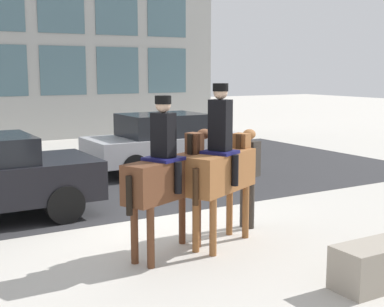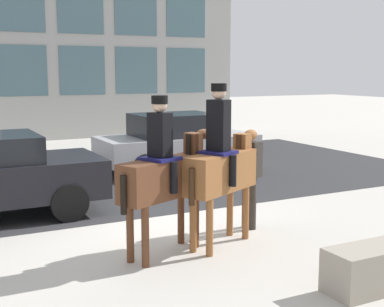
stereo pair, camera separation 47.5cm
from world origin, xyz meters
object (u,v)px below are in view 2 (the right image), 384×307
object	(u,v)px
street_car_far_lane	(177,142)
pedestrian_bystander	(249,171)
mounted_horse_lead	(165,174)
mounted_horse_companion	(222,166)

from	to	relation	value
street_car_far_lane	pedestrian_bystander	bearing A→B (deg)	-102.57
mounted_horse_lead	mounted_horse_companion	size ratio (longest dim) A/B	0.94
pedestrian_bystander	street_car_far_lane	bearing A→B (deg)	-118.98
mounted_horse_lead	mounted_horse_companion	bearing A→B (deg)	-23.70
mounted_horse_companion	street_car_far_lane	world-z (taller)	mounted_horse_companion
mounted_horse_lead	street_car_far_lane	size ratio (longest dim) A/B	0.55
mounted_horse_lead	mounted_horse_companion	xyz separation A→B (m)	(0.97, -0.01, 0.03)
street_car_far_lane	mounted_horse_companion	bearing A→B (deg)	-109.22
mounted_horse_companion	pedestrian_bystander	xyz separation A→B (m)	(0.88, 0.54, -0.24)
pedestrian_bystander	street_car_far_lane	xyz separation A→B (m)	(1.23, 5.50, -0.21)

